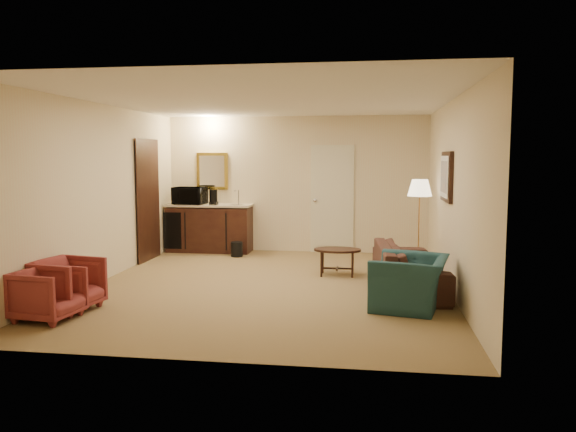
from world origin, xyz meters
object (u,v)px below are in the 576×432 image
teal_armchair (410,273)px  rose_chair_near (48,292)px  rose_chair_far (67,282)px  coffee_table (337,262)px  sofa (409,260)px  microwave (190,194)px  waste_bin (237,249)px  coffee_maker (213,197)px  floor_lamp (419,225)px  wetbar_cabinet (210,228)px

teal_armchair → rose_chair_near: 4.20m
teal_armchair → rose_chair_far: size_ratio=1.40×
coffee_table → sofa: bearing=-37.3°
coffee_table → teal_armchair: bearing=-60.9°
teal_armchair → microwave: bearing=-119.9°
teal_armchair → sofa: bearing=-170.6°
coffee_table → waste_bin: 2.37m
waste_bin → coffee_maker: size_ratio=0.96×
rose_chair_far → waste_bin: bearing=-6.0°
rose_chair_near → microwave: (0.13, 4.65, 0.80)m
teal_armchair → waste_bin: teal_armchair is taller
floor_lamp → microwave: size_ratio=2.47×
sofa → floor_lamp: size_ratio=1.42×
waste_bin → coffee_maker: (-0.54, 0.40, 0.93)m
teal_armchair → microwave: 5.33m
microwave → waste_bin: bearing=-15.3°
floor_lamp → microwave: 4.39m
rose_chair_far → floor_lamp: bearing=-43.8°
sofa → rose_chair_near: (-4.10, -2.08, -0.09)m
rose_chair_near → rose_chair_far: 0.39m
teal_armchair → coffee_maker: coffee_maker is taller
rose_chair_near → floor_lamp: bearing=-44.6°
wetbar_cabinet → rose_chair_far: size_ratio=2.37×
sofa → waste_bin: 3.67m
rose_chair_far → floor_lamp: floor_lamp is taller
wetbar_cabinet → coffee_table: (2.57, -1.86, -0.25)m
teal_armchair → floor_lamp: size_ratio=0.66×
sofa → rose_chair_far: size_ratio=3.03×
wetbar_cabinet → rose_chair_far: (-0.50, -4.33, -0.11)m
coffee_maker → wetbar_cabinet: bearing=138.9°
teal_armchair → waste_bin: 4.28m
sofa → waste_bin: sofa is taller
coffee_maker → rose_chair_far: bearing=-102.5°
teal_armchair → waste_bin: size_ratio=3.56×
rose_chair_near → waste_bin: size_ratio=2.35×
sofa → rose_chair_near: sofa is taller
wetbar_cabinet → sofa: (3.60, -2.64, -0.05)m
teal_armchair → rose_chair_near: bearing=-62.5°
wetbar_cabinet → microwave: bearing=-168.8°
rose_chair_far → wetbar_cabinet: bearing=4.0°
rose_chair_near → coffee_maker: bearing=-0.9°
wetbar_cabinet → waste_bin: bearing=-36.6°
rose_chair_far → coffee_table: 3.94m
rose_chair_far → coffee_table: (3.07, 2.47, -0.14)m
rose_chair_far → waste_bin: 4.02m
wetbar_cabinet → coffee_table: bearing=-35.9°
rose_chair_near → coffee_maker: 4.74m
waste_bin → microwave: microwave is taller
sofa → coffee_table: bearing=48.4°
rose_chair_near → coffee_maker: coffee_maker is taller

